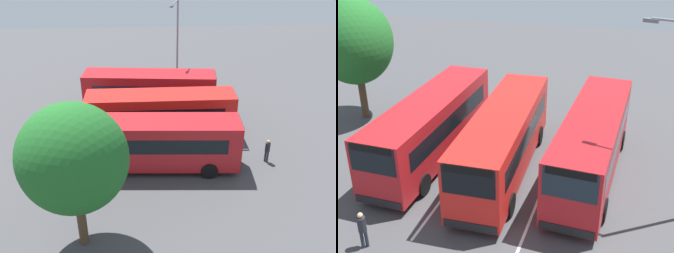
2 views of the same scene
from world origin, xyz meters
The scene contains 9 objects.
ground_plane centered at (0.00, 0.00, 0.00)m, with size 65.27×65.27×0.00m, color #424244.
bus_far_left centered at (-0.02, -4.13, 1.84)m, with size 10.59×3.07×3.33m.
bus_center_left centered at (0.54, -0.13, 1.84)m, with size 10.48×2.62×3.33m.
bus_center_right centered at (-0.14, 4.04, 1.84)m, with size 10.64×3.44×3.33m.
pedestrian centered at (7.20, -3.95, 0.95)m, with size 0.45×0.45×1.62m.
street_lamp centered at (2.33, 7.75, 4.76)m, with size 0.92×2.60×8.28m.
depot_tree centered at (-3.73, -10.34, 4.85)m, with size 4.86×4.37×7.42m.
lane_stripe_outer_left centered at (0.00, -2.10, 0.00)m, with size 12.90×0.12×0.01m, color silver.
lane_stripe_inner_left centered at (0.00, 2.10, 0.00)m, with size 12.90×0.12×0.01m, color silver.
Camera 1 is at (-0.57, -24.20, 13.83)m, focal length 40.51 mm.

